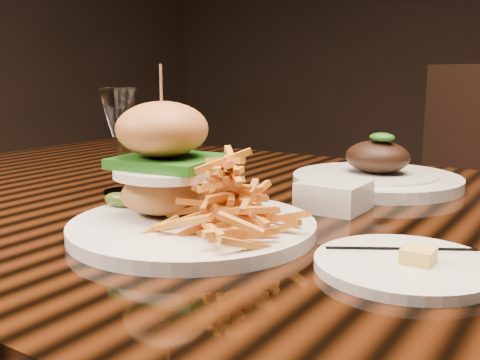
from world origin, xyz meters
The scene contains 8 objects.
dining_table centered at (0.00, 0.00, 0.67)m, with size 1.60×0.90×0.75m.
burger_plate centered at (-0.05, -0.17, 0.80)m, with size 0.28×0.28×0.19m.
side_saucer centered at (0.19, -0.16, 0.76)m, with size 0.17×0.17×0.02m.
ramekin centered at (0.04, 0.02, 0.77)m, with size 0.08×0.08×0.04m, color silver.
wine_glass centered at (-0.28, -0.06, 0.87)m, with size 0.06×0.06×0.16m.
water_tumbler centered at (-0.38, 0.12, 0.79)m, with size 0.06×0.06×0.09m, color white.
far_dish centered at (0.03, 0.20, 0.77)m, with size 0.27×0.27×0.09m.
chair_far centered at (0.05, 0.88, 0.54)m, with size 0.61×0.61×0.95m.
Camera 1 is at (0.33, -0.66, 0.93)m, focal length 42.00 mm.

